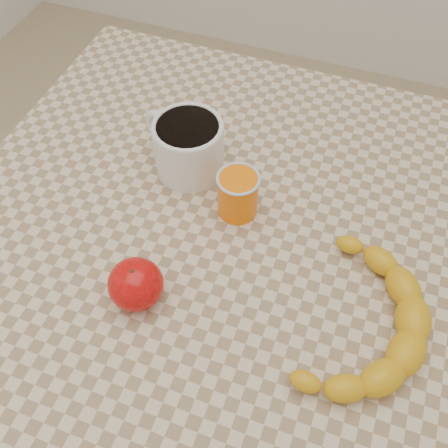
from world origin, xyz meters
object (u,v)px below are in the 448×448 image
(table, at_px, (224,264))
(orange_juice_glass, at_px, (238,194))
(apple, at_px, (136,284))
(banana, at_px, (362,322))
(coffee_mug, at_px, (187,144))

(table, relative_size, orange_juice_glass, 11.28)
(table, xyz_separation_m, apple, (-0.07, -0.13, 0.12))
(table, relative_size, apple, 9.04)
(banana, bearing_deg, apple, -156.67)
(table, bearing_deg, banana, -21.42)
(coffee_mug, xyz_separation_m, orange_juice_glass, (0.10, -0.05, -0.01))
(table, bearing_deg, coffee_mug, 133.51)
(orange_juice_glass, height_order, banana, orange_juice_glass)
(coffee_mug, bearing_deg, table, -46.49)
(table, relative_size, banana, 2.65)
(table, bearing_deg, orange_juice_glass, 84.39)
(orange_juice_glass, bearing_deg, table, -95.61)
(orange_juice_glass, distance_m, banana, 0.24)
(apple, bearing_deg, orange_juice_glass, 67.82)
(apple, bearing_deg, coffee_mug, 96.49)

